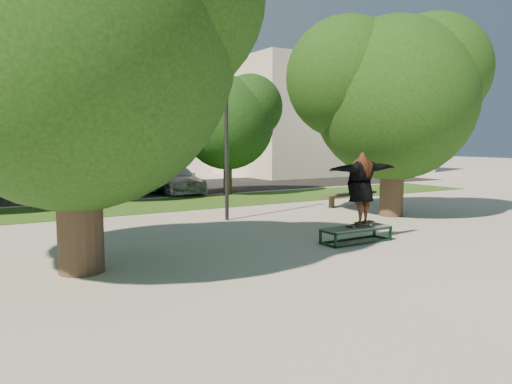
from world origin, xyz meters
TOP-DOWN VIEW (x-y plane):
  - ground at (0.00, 0.00)m, footprint 120.00×120.00m
  - grass_strip at (1.00, 9.50)m, footprint 30.00×4.00m
  - asphalt_strip at (0.00, 16.00)m, footprint 40.00×8.00m
  - tree_left at (-4.29, 1.09)m, footprint 6.96×5.95m
  - tree_right at (5.92, 3.08)m, footprint 6.24×5.33m
  - bg_tree_mid at (-1.08, 12.08)m, footprint 5.76×4.92m
  - bg_tree_right at (4.43, 11.57)m, footprint 5.04×4.31m
  - lamppost at (1.00, 5.00)m, footprint 0.25×0.15m
  - office_building at (-2.00, 31.98)m, footprint 30.00×14.12m
  - side_building at (18.00, 22.00)m, footprint 15.00×10.00m
  - grind_box at (2.08, 0.39)m, footprint 1.80×0.60m
  - skater_rig at (2.19, 0.39)m, footprint 2.13×0.61m
  - bystander at (-4.18, 1.30)m, footprint 0.63×0.42m
  - bench at (6.68, 5.74)m, footprint 2.97×0.96m
  - car_dark at (-2.99, 16.30)m, footprint 2.20×4.38m
  - car_grey at (1.54, 15.18)m, footprint 3.11×5.12m
  - car_silver_b at (2.73, 13.50)m, footprint 1.87×4.43m

SIDE VIEW (x-z plane):
  - ground at x=0.00m, z-range 0.00..0.00m
  - asphalt_strip at x=0.00m, z-range 0.00..0.01m
  - grass_strip at x=1.00m, z-range 0.00..0.02m
  - grind_box at x=2.08m, z-range 0.00..0.38m
  - bench at x=6.68m, z-range 0.15..0.61m
  - car_silver_b at x=2.73m, z-range 0.00..1.28m
  - car_grey at x=1.54m, z-range 0.00..1.33m
  - car_dark at x=-2.99m, z-range 0.00..1.38m
  - bystander at x=-4.18m, z-range 0.00..1.71m
  - skater_rig at x=2.19m, z-range 0.41..2.21m
  - lamppost at x=1.00m, z-range 0.10..6.21m
  - bg_tree_right at x=4.43m, z-range 0.77..6.21m
  - side_building at x=18.00m, z-range 0.00..8.00m
  - bg_tree_mid at x=-1.08m, z-range 0.90..7.14m
  - tree_right at x=5.92m, z-range 0.84..7.35m
  - tree_left at x=-4.29m, z-range 0.86..7.98m
  - office_building at x=-2.00m, z-range 0.00..16.00m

